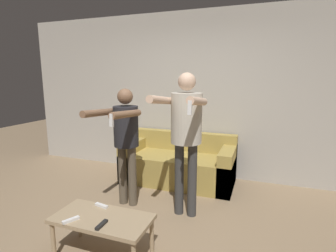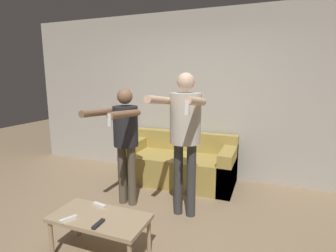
{
  "view_description": "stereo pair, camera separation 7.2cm",
  "coord_description": "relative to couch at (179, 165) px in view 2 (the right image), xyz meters",
  "views": [
    {
      "loc": [
        1.07,
        -2.23,
        1.66
      ],
      "look_at": [
        -0.14,
        1.1,
        0.99
      ],
      "focal_mm": 28.0,
      "sensor_mm": 36.0,
      "label": 1
    },
    {
      "loc": [
        1.14,
        -2.2,
        1.66
      ],
      "look_at": [
        -0.14,
        1.1,
        0.99
      ],
      "focal_mm": 28.0,
      "sensor_mm": 36.0,
      "label": 2
    }
  ],
  "objects": [
    {
      "name": "remote_mid",
      "position": [
        -0.03,
        -2.09,
        0.13
      ],
      "size": [
        0.04,
        0.15,
        0.02
      ],
      "color": "black",
      "rests_on": "coffee_table"
    },
    {
      "name": "couch",
      "position": [
        0.0,
        0.0,
        0.0
      ],
      "size": [
        1.74,
        0.8,
        0.76
      ],
      "color": "#AD9347",
      "rests_on": "ground_plane"
    },
    {
      "name": "remote_near",
      "position": [
        -0.33,
        -2.12,
        0.13
      ],
      "size": [
        0.1,
        0.15,
        0.02
      ],
      "color": "white",
      "rests_on": "coffee_table"
    },
    {
      "name": "remote_far",
      "position": [
        -0.22,
        -1.8,
        0.13
      ],
      "size": [
        0.15,
        0.06,
        0.02
      ],
      "color": "white",
      "rests_on": "coffee_table"
    },
    {
      "name": "person_standing_right",
      "position": [
        0.39,
        -0.98,
        0.81
      ],
      "size": [
        0.48,
        0.79,
        1.71
      ],
      "color": "#383838",
      "rests_on": "ground_plane"
    },
    {
      "name": "ground_plane",
      "position": [
        0.14,
        -1.59,
        -0.28
      ],
      "size": [
        14.0,
        14.0,
        0.0
      ],
      "primitive_type": "plane",
      "color": "#937A5B"
    },
    {
      "name": "wall_back",
      "position": [
        0.14,
        0.44,
        1.07
      ],
      "size": [
        6.4,
        0.06,
        2.7
      ],
      "color": "#B7B2A8",
      "rests_on": "ground_plane"
    },
    {
      "name": "coffee_table",
      "position": [
        -0.11,
        -1.96,
        0.08
      ],
      "size": [
        0.9,
        0.45,
        0.4
      ],
      "color": "tan",
      "rests_on": "ground_plane"
    },
    {
      "name": "person_standing_left",
      "position": [
        -0.39,
        -0.99,
        0.67
      ],
      "size": [
        0.43,
        0.78,
        1.52
      ],
      "color": "brown",
      "rests_on": "ground_plane"
    }
  ]
}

